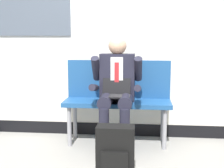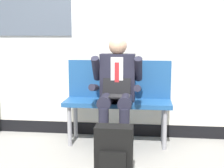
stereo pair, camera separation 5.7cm
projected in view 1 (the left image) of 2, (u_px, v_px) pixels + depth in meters
The scene contains 5 objects.
ground_plane at pixel (106, 155), 3.28m from camera, with size 18.00×18.00×0.00m, color gray.
station_wall at pixel (112, 25), 3.78m from camera, with size 6.72×0.16×2.83m.
bench_with_person at pixel (118, 94), 3.64m from camera, with size 1.25×0.42×0.98m.
person_seated at pixel (116, 89), 3.42m from camera, with size 0.57×0.70×1.27m.
backpack at pixel (115, 154), 2.68m from camera, with size 0.33×0.21×0.49m.
Camera 1 is at (0.37, -3.10, 1.27)m, focal length 48.64 mm.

